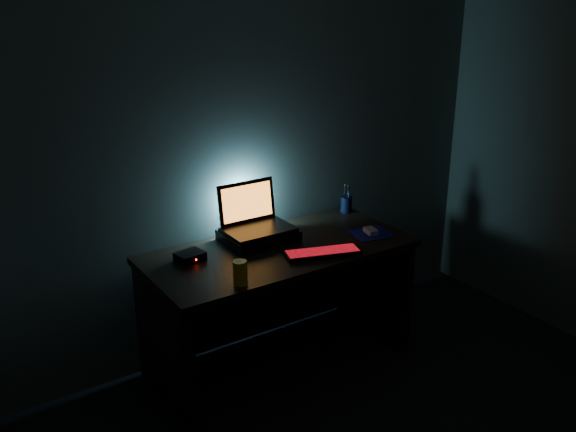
# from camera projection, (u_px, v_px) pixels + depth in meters

# --- Properties ---
(room) EXTENTS (3.50, 4.00, 2.50)m
(room) POSITION_uv_depth(u_px,v_px,m) (542.00, 270.00, 2.13)
(room) COLOR black
(room) RESTS_ON ground
(desk) EXTENTS (1.50, 0.70, 0.75)m
(desk) POSITION_uv_depth(u_px,v_px,m) (274.00, 286.00, 3.70)
(desk) COLOR black
(desk) RESTS_ON ground
(riser) EXTENTS (0.40, 0.30, 0.06)m
(riser) POSITION_uv_depth(u_px,v_px,m) (259.00, 236.00, 3.66)
(riser) COLOR black
(riser) RESTS_ON desk
(laptop) EXTENTS (0.38, 0.28, 0.26)m
(laptop) POSITION_uv_depth(u_px,v_px,m) (254.00, 218.00, 3.67)
(laptop) COLOR black
(laptop) RESTS_ON riser
(keyboard) EXTENTS (0.43, 0.25, 0.03)m
(keyboard) POSITION_uv_depth(u_px,v_px,m) (323.00, 253.00, 3.48)
(keyboard) COLOR black
(keyboard) RESTS_ON desk
(mousepad) EXTENTS (0.26, 0.24, 0.00)m
(mousepad) POSITION_uv_depth(u_px,v_px,m) (371.00, 234.00, 3.76)
(mousepad) COLOR #0D0E5D
(mousepad) RESTS_ON desk
(mouse) EXTENTS (0.08, 0.10, 0.03)m
(mouse) POSITION_uv_depth(u_px,v_px,m) (371.00, 231.00, 3.76)
(mouse) COLOR #98979D
(mouse) RESTS_ON mousepad
(pen_cup) EXTENTS (0.09, 0.09, 0.10)m
(pen_cup) POSITION_uv_depth(u_px,v_px,m) (346.00, 204.00, 4.10)
(pen_cup) COLOR black
(pen_cup) RESTS_ON desk
(juice_glass) EXTENTS (0.09, 0.09, 0.12)m
(juice_glass) POSITION_uv_depth(u_px,v_px,m) (240.00, 273.00, 3.13)
(juice_glass) COLOR #FFB90D
(juice_glass) RESTS_ON desk
(router) EXTENTS (0.16, 0.13, 0.05)m
(router) POSITION_uv_depth(u_px,v_px,m) (190.00, 256.00, 3.40)
(router) COLOR black
(router) RESTS_ON desk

